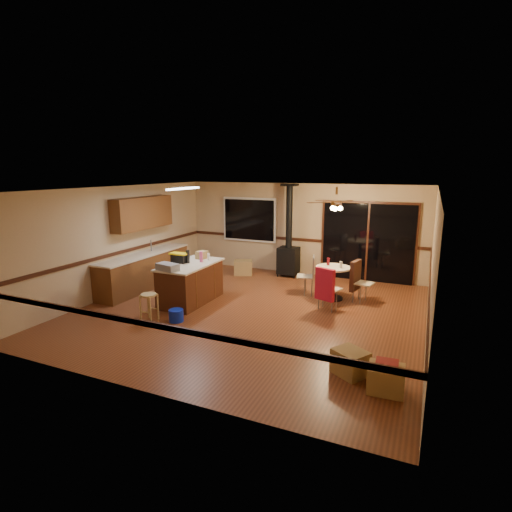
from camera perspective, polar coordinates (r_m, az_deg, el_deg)
The scene contains 35 objects.
floor at distance 8.70m, azimuth -0.80°, elevation -7.81°, with size 7.00×7.00×0.00m, color brown.
ceiling at distance 8.18m, azimuth -0.86°, elevation 9.56°, with size 7.00×7.00×0.00m, color silver.
wall_back at distance 11.57m, azimuth 6.39°, elevation 3.83°, with size 7.00×7.00×0.00m, color tan.
wall_front at distance 5.46m, azimuth -16.33°, elevation -6.28°, with size 7.00×7.00×0.00m, color tan.
wall_left at distance 10.27m, azimuth -18.90°, elevation 2.17°, with size 7.00×7.00×0.00m, color tan.
wall_right at distance 7.62m, azimuth 23.89°, elevation -1.60°, with size 7.00×7.00×0.00m, color tan.
chair_rail at distance 8.41m, azimuth -0.82°, elevation -1.40°, with size 7.00×7.00×0.08m, color #37180D, non-canonical shape.
window at distance 12.06m, azimuth -0.95°, elevation 5.21°, with size 1.72×0.10×1.32m, color black.
sliding_door at distance 11.15m, azimuth 15.64°, elevation 1.83°, with size 2.52×0.10×2.10m, color black.
lower_cabinets at distance 10.62m, azimuth -15.57°, elevation -2.10°, with size 0.60×3.00×0.86m, color brown.
countertop at distance 10.53m, azimuth -15.71°, elevation 0.27°, with size 0.64×3.04×0.04m, color beige.
upper_cabinets at distance 10.60m, azimuth -15.88°, elevation 5.94°, with size 0.35×2.00×0.80m, color brown.
kitchen_island at distance 9.25m, azimuth -9.32°, elevation -3.79°, with size 0.88×1.68×0.90m.
wood_stove at distance 11.31m, azimuth 4.67°, elevation 0.73°, with size 0.55×0.50×2.52m.
ceiling_fan at distance 9.18m, azimuth 11.37°, elevation 7.20°, with size 0.24×0.24×0.55m.
fluorescent_strip at distance 9.32m, azimuth -10.33°, elevation 9.46°, with size 0.10×1.20×0.04m, color white.
toolbox_grey at distance 8.62m, azimuth -12.53°, elevation -1.54°, with size 0.48×0.26×0.15m, color slate.
toolbox_black at distance 9.27m, azimuth -10.94°, elevation -0.35°, with size 0.34×0.18×0.19m, color black.
toolbox_yellow_lid at distance 9.25m, azimuth -10.96°, elevation 0.33°, with size 0.42×0.22×0.03m, color gold.
box_on_island at distance 9.60m, azimuth -7.76°, elevation 0.15°, with size 0.19×0.27×0.18m, color olive.
bottle_dark at distance 9.20m, azimuth -9.71°, elevation -0.07°, with size 0.08×0.08×0.29m, color black.
bottle_pink at distance 9.25m, azimuth -7.85°, elevation -0.10°, with size 0.08×0.08×0.24m, color #D84C8C.
bottle_white at distance 9.42m, azimuth -6.81°, elevation -0.09°, with size 0.05×0.05×0.16m, color white.
bar_stool at distance 8.33m, azimuth -15.01°, elevation -7.11°, with size 0.31×0.31×0.57m, color tan.
blue_bucket at distance 8.24m, azimuth -11.33°, elevation -8.33°, with size 0.29×0.29×0.25m, color #0D24BB.
dining_table at distance 9.47m, azimuth 10.94°, elevation -3.00°, with size 0.80×0.80×0.78m.
glass_red at distance 9.52m, azimuth 10.28°, elevation -0.78°, with size 0.07×0.07×0.18m, color #590C14.
glass_cream at distance 9.31m, azimuth 12.03°, elevation -1.23°, with size 0.06×0.06×0.15m, color beige.
chair_left at distance 9.72m, azimuth 7.69°, elevation -2.12°, with size 0.49×0.49×0.51m.
chair_near at distance 8.63m, azimuth 9.91°, elevation -4.00°, with size 0.55×0.57×0.70m.
chair_right at distance 9.45m, azimuth 14.16°, elevation -2.76°, with size 0.54×0.51×0.70m.
box_under_window at distance 11.55m, azimuth -1.84°, elevation -1.65°, with size 0.51×0.41×0.41m, color olive.
box_corner_a at distance 5.99m, azimuth 18.07°, elevation -16.36°, with size 0.48×0.40×0.36m, color olive.
box_corner_b at distance 6.28m, azimuth 13.31°, elevation -14.59°, with size 0.47×0.40×0.38m, color olive.
box_small_red at distance 5.89m, azimuth 18.21°, elevation -14.46°, with size 0.30×0.25×0.08m, color maroon.
Camera 1 is at (3.39, -7.43, 3.00)m, focal length 28.00 mm.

